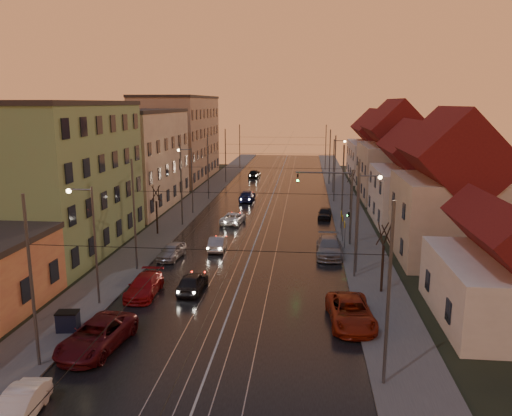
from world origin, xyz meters
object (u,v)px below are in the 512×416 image
(street_lamp_2, at_px, (189,174))
(parked_left_2, at_px, (144,286))
(driving_car_0, at_px, (192,282))
(traffic_light_mast, at_px, (341,198))
(driving_car_2, at_px, (233,218))
(driving_car_1, at_px, (218,243))
(parked_right_1, at_px, (329,247))
(street_lamp_0, at_px, (90,234))
(dumpster, at_px, (68,322))
(driving_car_4, at_px, (254,174))
(parked_right_0, at_px, (351,312))
(parked_left_1, at_px, (97,336))
(street_lamp_3, at_px, (336,161))
(parked_left_3, at_px, (172,251))
(driving_car_3, at_px, (247,196))
(parked_left_0, at_px, (19,407))
(street_lamp_1, at_px, (362,213))
(parked_right_2, at_px, (325,213))

(street_lamp_2, bearing_deg, parked_left_2, -83.95)
(driving_car_0, bearing_deg, street_lamp_2, -74.96)
(traffic_light_mast, bearing_deg, driving_car_2, 145.90)
(driving_car_1, bearing_deg, parked_right_1, 172.59)
(street_lamp_0, height_order, dumpster, street_lamp_0)
(driving_car_4, relative_size, parked_right_0, 0.79)
(street_lamp_2, distance_m, driving_car_2, 8.50)
(driving_car_2, bearing_deg, traffic_light_mast, 152.47)
(parked_left_1, bearing_deg, driving_car_1, 87.97)
(street_lamp_3, bearing_deg, parked_left_2, -110.21)
(driving_car_4, bearing_deg, parked_left_2, 92.20)
(driving_car_2, relative_size, parked_left_3, 1.17)
(traffic_light_mast, height_order, driving_car_3, traffic_light_mast)
(parked_right_1, bearing_deg, street_lamp_0, -140.77)
(parked_left_0, xyz_separation_m, parked_left_1, (0.69, 6.42, 0.13))
(street_lamp_0, relative_size, driving_car_1, 2.00)
(street_lamp_3, height_order, driving_car_3, street_lamp_3)
(parked_left_0, bearing_deg, driving_car_1, 75.61)
(street_lamp_0, height_order, driving_car_3, street_lamp_0)
(street_lamp_3, relative_size, driving_car_2, 1.73)
(street_lamp_1, height_order, dumpster, street_lamp_1)
(driving_car_2, relative_size, driving_car_4, 1.05)
(parked_left_2, height_order, parked_right_2, parked_left_2)
(street_lamp_2, distance_m, parked_right_0, 33.97)
(street_lamp_3, relative_size, parked_left_1, 1.44)
(street_lamp_2, xyz_separation_m, street_lamp_3, (18.21, 16.00, 0.00))
(parked_left_0, relative_size, parked_right_1, 0.71)
(street_lamp_0, bearing_deg, parked_left_3, 76.79)
(parked_right_2, bearing_deg, parked_left_1, -106.99)
(parked_left_1, distance_m, parked_right_2, 35.64)
(street_lamp_1, xyz_separation_m, parked_left_3, (-15.77, 2.40, -4.21))
(driving_car_2, height_order, parked_left_0, driving_car_2)
(street_lamp_0, relative_size, driving_car_3, 1.62)
(driving_car_1, relative_size, parked_right_1, 0.73)
(street_lamp_1, bearing_deg, parked_right_1, 115.52)
(street_lamp_0, relative_size, street_lamp_1, 1.00)
(driving_car_1, relative_size, parked_left_1, 0.72)
(street_lamp_2, height_order, driving_car_4, street_lamp_2)
(street_lamp_2, bearing_deg, parked_right_0, -60.30)
(driving_car_2, distance_m, parked_right_0, 27.12)
(street_lamp_2, bearing_deg, street_lamp_1, -47.68)
(traffic_light_mast, bearing_deg, driving_car_0, -130.88)
(driving_car_4, xyz_separation_m, parked_left_3, (-2.23, -48.06, -0.08))
(driving_car_1, height_order, driving_car_3, driving_car_3)
(street_lamp_1, distance_m, parked_left_2, 17.10)
(driving_car_2, height_order, driving_car_4, driving_car_4)
(parked_left_2, bearing_deg, street_lamp_3, 68.70)
(driving_car_3, xyz_separation_m, parked_left_3, (-3.47, -26.37, -0.04))
(street_lamp_1, bearing_deg, street_lamp_2, 132.32)
(driving_car_0, relative_size, parked_left_1, 0.74)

